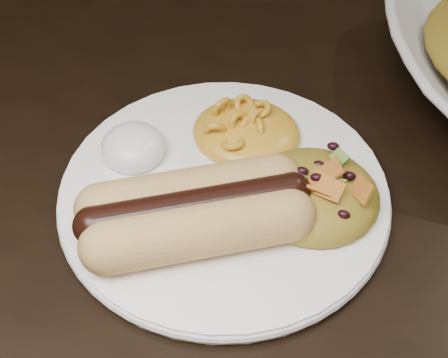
# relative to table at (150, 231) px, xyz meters

# --- Properties ---
(table) EXTENTS (1.60, 0.90, 0.75)m
(table) POSITION_rel_table_xyz_m (0.00, 0.00, 0.00)
(table) COLOR black
(table) RESTS_ON floor
(plate) EXTENTS (0.31, 0.31, 0.01)m
(plate) POSITION_rel_table_xyz_m (0.07, -0.02, 0.10)
(plate) COLOR white
(plate) RESTS_ON table
(hotdog) EXTENTS (0.13, 0.12, 0.04)m
(hotdog) POSITION_rel_table_xyz_m (0.06, -0.07, 0.12)
(hotdog) COLOR #D3AE55
(hotdog) RESTS_ON plate
(mac_and_cheese) EXTENTS (0.09, 0.08, 0.03)m
(mac_and_cheese) POSITION_rel_table_xyz_m (0.08, 0.03, 0.12)
(mac_and_cheese) COLOR gold
(mac_and_cheese) RESTS_ON plate
(sour_cream) EXTENTS (0.06, 0.06, 0.03)m
(sour_cream) POSITION_rel_table_xyz_m (-0.00, -0.01, 0.12)
(sour_cream) COLOR white
(sour_cream) RESTS_ON plate
(taco_salad) EXTENTS (0.09, 0.09, 0.04)m
(taco_salad) POSITION_rel_table_xyz_m (0.14, -0.02, 0.12)
(taco_salad) COLOR #C87616
(taco_salad) RESTS_ON plate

